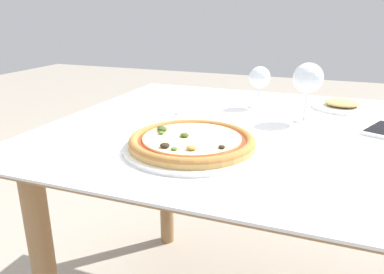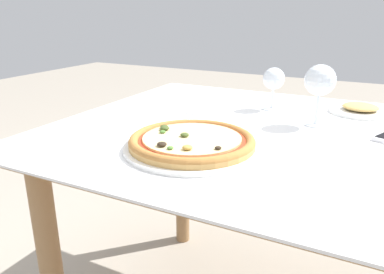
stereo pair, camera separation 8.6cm
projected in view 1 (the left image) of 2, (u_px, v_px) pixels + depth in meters
The scene contains 7 objects.
dining_table at pixel (288, 160), 1.02m from camera, with size 1.30×0.96×0.70m.
pizza_plate at pixel (192, 142), 0.86m from camera, with size 0.32×0.32×0.04m.
fork at pixel (179, 116), 1.13m from camera, with size 0.06×0.17×0.00m.
wine_glass_far_left at pixel (308, 79), 1.04m from camera, with size 0.08×0.08×0.17m.
wine_glass_far_right at pixel (260, 79), 1.21m from camera, with size 0.07×0.07×0.13m.
cell_phone at pixel (384, 129), 0.99m from camera, with size 0.12×0.16×0.01m.
side_plate at pixel (342, 105), 1.22m from camera, with size 0.18×0.18×0.03m.
Camera 1 is at (0.09, -0.97, 1.01)m, focal length 35.00 mm.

